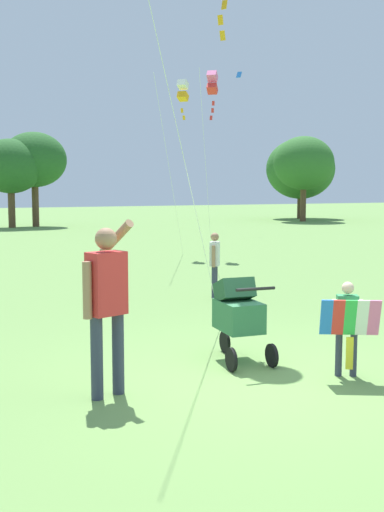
{
  "coord_description": "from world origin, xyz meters",
  "views": [
    {
      "loc": [
        -3.72,
        -5.82,
        2.12
      ],
      "look_at": [
        -0.41,
        0.96,
        1.3
      ],
      "focal_mm": 44.78,
      "sensor_mm": 36.0,
      "label": 1
    }
  ],
  "objects_px": {
    "kite_blue_high": "(212,84)",
    "person_red_shirt": "(215,259)",
    "stroller": "(238,312)",
    "kite_orange_delta": "(183,92)",
    "person_adult_flyer": "(106,296)",
    "child_with_butterfly_kite": "(347,321)"
  },
  "relations": [
    {
      "from": "kite_orange_delta",
      "to": "child_with_butterfly_kite",
      "type": "bearing_deg",
      "value": -107.24
    },
    {
      "from": "person_adult_flyer",
      "to": "kite_blue_high",
      "type": "distance_m",
      "value": 14.28
    },
    {
      "from": "person_adult_flyer",
      "to": "kite_orange_delta",
      "type": "bearing_deg",
      "value": 61.59
    },
    {
      "from": "stroller",
      "to": "kite_orange_delta",
      "type": "distance_m",
      "value": 13.17
    },
    {
      "from": "person_adult_flyer",
      "to": "kite_orange_delta",
      "type": "relative_size",
      "value": 0.33
    },
    {
      "from": "child_with_butterfly_kite",
      "to": "kite_blue_high",
      "type": "xyz_separation_m",
      "value": [
        4.66,
        12.08,
        4.6
      ]
    },
    {
      "from": "kite_orange_delta",
      "to": "person_red_shirt",
      "type": "xyz_separation_m",
      "value": [
        -2.81,
        -7.39,
        -4.29
      ]
    },
    {
      "from": "person_adult_flyer",
      "to": "stroller",
      "type": "xyz_separation_m",
      "value": [
        1.86,
        0.58,
        -0.43
      ]
    },
    {
      "from": "kite_blue_high",
      "to": "person_adult_flyer",
      "type": "bearing_deg",
      "value": -122.22
    },
    {
      "from": "stroller",
      "to": "kite_blue_high",
      "type": "xyz_separation_m",
      "value": [
        5.42,
        10.97,
        4.64
      ]
    },
    {
      "from": "kite_orange_delta",
      "to": "kite_blue_high",
      "type": "xyz_separation_m",
      "value": [
        0.75,
        -0.52,
        0.21
      ]
    },
    {
      "from": "stroller",
      "to": "person_red_shirt",
      "type": "bearing_deg",
      "value": 65.55
    },
    {
      "from": "kite_blue_high",
      "to": "person_red_shirt",
      "type": "relative_size",
      "value": 4.52
    },
    {
      "from": "child_with_butterfly_kite",
      "to": "person_adult_flyer",
      "type": "distance_m",
      "value": 2.7
    },
    {
      "from": "person_adult_flyer",
      "to": "kite_orange_delta",
      "type": "distance_m",
      "value": 14.29
    },
    {
      "from": "child_with_butterfly_kite",
      "to": "person_adult_flyer",
      "type": "bearing_deg",
      "value": 168.38
    },
    {
      "from": "child_with_butterfly_kite",
      "to": "person_red_shirt",
      "type": "relative_size",
      "value": 0.86
    },
    {
      "from": "person_adult_flyer",
      "to": "kite_orange_delta",
      "type": "height_order",
      "value": "kite_orange_delta"
    },
    {
      "from": "kite_blue_high",
      "to": "person_red_shirt",
      "type": "distance_m",
      "value": 8.95
    },
    {
      "from": "child_with_butterfly_kite",
      "to": "kite_blue_high",
      "type": "height_order",
      "value": "kite_blue_high"
    },
    {
      "from": "person_adult_flyer",
      "to": "stroller",
      "type": "distance_m",
      "value": 1.99
    },
    {
      "from": "kite_blue_high",
      "to": "person_red_shirt",
      "type": "xyz_separation_m",
      "value": [
        -3.55,
        -6.87,
        -4.51
      ]
    }
  ]
}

